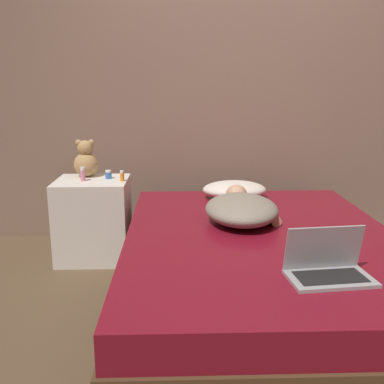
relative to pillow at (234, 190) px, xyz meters
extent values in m
plane|color=brown|center=(0.05, -0.80, -0.51)|extent=(12.00, 12.00, 0.00)
cube|color=#846656|center=(0.05, 0.53, 0.79)|extent=(8.00, 0.06, 2.60)
cube|color=#4C331E|center=(0.05, -0.80, -0.37)|extent=(1.54, 2.09, 0.28)
cube|color=maroon|center=(0.05, -0.80, -0.15)|extent=(1.51, 2.05, 0.16)
cube|color=silver|center=(-1.04, 0.00, -0.21)|extent=(0.51, 0.46, 0.59)
ellipsoid|color=beige|center=(0.00, 0.00, 0.00)|extent=(0.46, 0.35, 0.13)
ellipsoid|color=gray|center=(-0.03, -0.57, 0.02)|extent=(0.46, 0.60, 0.16)
sphere|color=tan|center=(-0.01, -0.22, 0.01)|extent=(0.15, 0.15, 0.15)
cylinder|color=tan|center=(0.17, -0.55, -0.03)|extent=(0.07, 0.26, 0.06)
cube|color=#9E9EA3|center=(0.24, -1.42, -0.05)|extent=(0.38, 0.25, 0.02)
cube|color=black|center=(0.24, -1.42, -0.05)|extent=(0.31, 0.18, 0.00)
cube|color=#9E9EA3|center=(0.23, -1.34, 0.06)|extent=(0.35, 0.09, 0.20)
cube|color=black|center=(0.23, -1.34, 0.06)|extent=(0.32, 0.07, 0.18)
sphere|color=tan|center=(-1.09, 0.12, 0.17)|extent=(0.18, 0.18, 0.18)
sphere|color=tan|center=(-1.09, 0.12, 0.29)|extent=(0.12, 0.12, 0.12)
sphere|color=tan|center=(-1.14, 0.12, 0.33)|extent=(0.05, 0.05, 0.05)
sphere|color=tan|center=(-1.05, 0.12, 0.33)|extent=(0.05, 0.05, 0.05)
cylinder|color=pink|center=(-1.09, -0.04, 0.12)|extent=(0.04, 0.04, 0.08)
cylinder|color=white|center=(-1.09, -0.04, 0.17)|extent=(0.03, 0.03, 0.02)
cylinder|color=#3866B2|center=(-0.92, 0.04, 0.11)|extent=(0.05, 0.05, 0.05)
cylinder|color=white|center=(-0.92, 0.04, 0.14)|extent=(0.04, 0.04, 0.01)
cylinder|color=orange|center=(-0.81, -0.05, 0.11)|extent=(0.03, 0.03, 0.06)
cylinder|color=white|center=(-0.81, -0.05, 0.15)|extent=(0.03, 0.03, 0.02)
camera|label=1|loc=(-0.42, -3.18, 0.76)|focal=42.00mm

